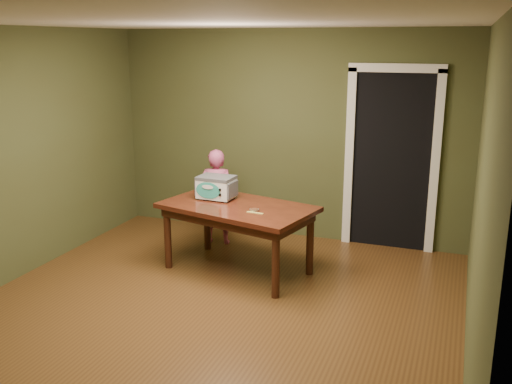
{
  "coord_description": "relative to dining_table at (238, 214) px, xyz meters",
  "views": [
    {
      "loc": [
        2.11,
        -4.28,
        2.45
      ],
      "look_at": [
        0.14,
        1.0,
        0.95
      ],
      "focal_mm": 40.0,
      "sensor_mm": 36.0,
      "label": 1
    }
  ],
  "objects": [
    {
      "name": "floor",
      "position": [
        0.12,
        -1.13,
        -0.65
      ],
      "size": [
        5.0,
        5.0,
        0.0
      ],
      "primitive_type": "plane",
      "color": "brown",
      "rests_on": "ground"
    },
    {
      "name": "room_shell",
      "position": [
        0.12,
        -1.13,
        1.06
      ],
      "size": [
        4.52,
        5.02,
        2.61
      ],
      "color": "#404927",
      "rests_on": "ground"
    },
    {
      "name": "spatula",
      "position": [
        0.28,
        -0.21,
        0.1
      ],
      "size": [
        0.18,
        0.04,
        0.01
      ],
      "primitive_type": "cube",
      "rotation": [
        0.0,
        0.0,
        -0.08
      ],
      "color": "#D2C85B",
      "rests_on": "dining_table"
    },
    {
      "name": "doorway",
      "position": [
        1.42,
        1.66,
        0.41
      ],
      "size": [
        1.1,
        0.66,
        2.25
      ],
      "color": "black",
      "rests_on": "ground"
    },
    {
      "name": "toy_oven",
      "position": [
        -0.31,
        0.15,
        0.24
      ],
      "size": [
        0.43,
        0.3,
        0.26
      ],
      "rotation": [
        0.0,
        0.0,
        -0.04
      ],
      "color": "#4C4F54",
      "rests_on": "dining_table"
    },
    {
      "name": "dining_table",
      "position": [
        0.0,
        0.0,
        0.0
      ],
      "size": [
        1.76,
        1.24,
        0.75
      ],
      "rotation": [
        0.0,
        0.0,
        -0.23
      ],
      "color": "#36140C",
      "rests_on": "floor"
    },
    {
      "name": "baking_pan",
      "position": [
        0.25,
        -0.14,
        0.11
      ],
      "size": [
        0.1,
        0.1,
        0.02
      ],
      "color": "silver",
      "rests_on": "dining_table"
    },
    {
      "name": "child",
      "position": [
        -0.58,
        0.75,
        -0.06
      ],
      "size": [
        0.49,
        0.37,
        1.19
      ],
      "primitive_type": "imported",
      "rotation": [
        0.0,
        0.0,
        3.37
      ],
      "color": "#BF4E7E",
      "rests_on": "floor"
    }
  ]
}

